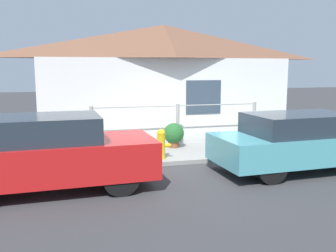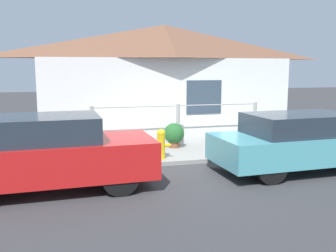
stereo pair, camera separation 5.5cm
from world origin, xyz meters
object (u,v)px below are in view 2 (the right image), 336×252
(car_left, at_px, (47,153))
(car_right, at_px, (303,141))
(fire_hydrant, at_px, (161,143))
(potted_plant_near_hydrant, at_px, (174,134))

(car_left, xyz_separation_m, car_right, (5.43, -0.00, -0.06))
(car_left, distance_m, fire_hydrant, 2.92)
(car_left, xyz_separation_m, fire_hydrant, (2.53, 1.45, -0.24))
(car_right, height_order, potted_plant_near_hydrant, car_right)
(car_left, xyz_separation_m, potted_plant_near_hydrant, (3.19, 2.64, -0.25))
(car_right, bearing_deg, potted_plant_near_hydrant, 128.03)
(car_right, height_order, fire_hydrant, car_right)
(car_left, relative_size, car_right, 0.94)
(car_left, relative_size, potted_plant_near_hydrant, 5.83)
(fire_hydrant, xyz_separation_m, potted_plant_near_hydrant, (0.66, 1.19, -0.01))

